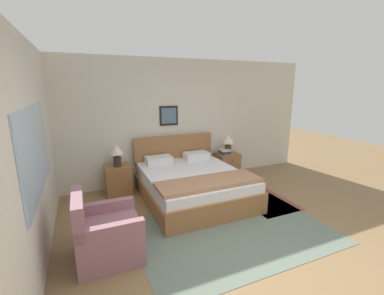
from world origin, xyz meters
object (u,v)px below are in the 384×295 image
(bed, at_px, (193,184))
(nightstand_by_door, at_px, (227,164))
(table_lamp_near_window, at_px, (117,152))
(nightstand_near_window, at_px, (118,179))
(armchair, at_px, (106,235))
(table_lamp_by_door, at_px, (228,141))

(bed, height_order, nightstand_by_door, bed)
(bed, relative_size, table_lamp_near_window, 4.80)
(nightstand_near_window, distance_m, table_lamp_near_window, 0.55)
(bed, xyz_separation_m, armchair, (-1.64, -1.14, 0.01))
(armchair, distance_m, nightstand_near_window, 1.99)
(bed, height_order, nightstand_near_window, bed)
(table_lamp_near_window, bearing_deg, table_lamp_by_door, 0.00)
(nightstand_by_door, bearing_deg, table_lamp_near_window, -179.78)
(table_lamp_near_window, distance_m, table_lamp_by_door, 2.45)
(armchair, height_order, table_lamp_by_door, table_lamp_by_door)
(nightstand_by_door, height_order, table_lamp_near_window, table_lamp_near_window)
(bed, xyz_separation_m, nightstand_by_door, (1.22, 0.80, -0.01))
(nightstand_near_window, relative_size, nightstand_by_door, 1.00)
(nightstand_near_window, xyz_separation_m, nightstand_by_door, (2.45, 0.00, 0.00))
(bed, relative_size, table_lamp_by_door, 4.80)
(nightstand_by_door, height_order, table_lamp_by_door, table_lamp_by_door)
(nightstand_near_window, distance_m, nightstand_by_door, 2.45)
(armchair, bearing_deg, bed, 124.61)
(bed, bearing_deg, nightstand_by_door, 33.31)
(nightstand_near_window, bearing_deg, bed, -33.31)
(nightstand_by_door, relative_size, table_lamp_near_window, 1.27)
(bed, distance_m, nightstand_by_door, 1.46)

